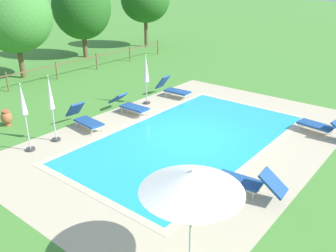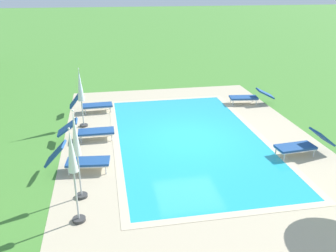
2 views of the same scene
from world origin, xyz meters
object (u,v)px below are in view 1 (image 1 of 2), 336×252
Objects in this scene: tree_centre at (82,8)px; sun_lounger_north_mid at (85,119)px; patio_umbrella_closed_row_centre at (51,101)px; patio_umbrella_closed_row_west at (24,107)px; sun_lounger_north_near_steps at (248,182)px; patio_umbrella_closed_row_mid_west at (146,72)px; tree_far_west at (14,17)px; sun_lounger_south_near_corner at (130,105)px; sun_lounger_north_far at (173,89)px; sun_lounger_north_end at (323,126)px; patio_umbrella_open_foreground at (192,182)px; terracotta_urn_near_fence at (6,117)px; tree_east_mid at (145,0)px.

sun_lounger_north_mid is at bearing -129.57° from tree_centre.
sun_lounger_north_mid is 1.90m from patio_umbrella_closed_row_centre.
patio_umbrella_closed_row_west is at bearing -136.57° from tree_centre.
tree_centre is at bearing 63.49° from sun_lounger_north_near_steps.
sun_lounger_north_near_steps is at bearing -118.18° from patio_umbrella_closed_row_mid_west.
tree_far_west reaches higher than sun_lounger_north_mid.
sun_lounger_south_near_corner is 0.81× the size of patio_umbrella_closed_row_centre.
sun_lounger_north_mid is 0.80× the size of patio_umbrella_closed_row_west.
sun_lounger_north_far is 0.79× the size of patio_umbrella_closed_row_mid_west.
sun_lounger_north_mid reaches higher than sun_lounger_north_near_steps.
patio_umbrella_closed_row_west is (-7.79, 7.59, 1.26)m from sun_lounger_north_end.
patio_umbrella_open_foreground reaches higher than patio_umbrella_closed_row_mid_west.
sun_lounger_north_end is at bearing -44.25° from patio_umbrella_closed_row_west.
tree_centre is (10.57, 7.89, 3.16)m from terracotta_urn_near_fence.
patio_umbrella_open_foreground reaches higher than sun_lounger_south_near_corner.
patio_umbrella_closed_row_west is 6.26m from patio_umbrella_closed_row_mid_west.
patio_umbrella_closed_row_mid_west is (1.39, 0.22, 1.18)m from sun_lounger_south_near_corner.
patio_umbrella_closed_row_centre is at bearing -175.41° from sun_lounger_north_mid.
sun_lounger_north_mid is at bearing 65.22° from patio_umbrella_open_foreground.
tree_far_west reaches higher than patio_umbrella_closed_row_mid_west.
sun_lounger_south_near_corner is at bearing -120.64° from tree_centre.
patio_umbrella_open_foreground is at bearing -110.42° from tree_far_west.
sun_lounger_north_end is 10.21m from patio_umbrella_closed_row_centre.
sun_lounger_north_end is (5.26, -7.69, -0.04)m from sun_lounger_north_mid.
tree_centre is (3.33, 10.84, 3.12)m from sun_lounger_north_far.
tree_east_mid is (9.44, 17.55, 3.39)m from sun_lounger_north_end.
terracotta_urn_near_fence is 8.30m from tree_far_west.
terracotta_urn_near_fence is at bearing -125.65° from tree_far_west.
patio_umbrella_closed_row_west is 0.44× the size of tree_east_mid.
tree_far_west reaches higher than sun_lounger_north_near_steps.
sun_lounger_north_near_steps is 0.35× the size of tree_centre.
patio_umbrella_closed_row_west is 20.02m from tree_east_mid.
sun_lounger_north_near_steps is 0.37× the size of tree_far_west.
tree_centre is (11.25, 10.65, 1.90)m from patio_umbrella_closed_row_west.
sun_lounger_north_far is 2.04m from patio_umbrella_closed_row_mid_west.
patio_umbrella_closed_row_centre is (-1.29, 7.19, 1.19)m from sun_lounger_north_near_steps.
tree_centre is (10.20, 10.67, 1.95)m from patio_umbrella_closed_row_centre.
tree_centre is at bearing 15.20° from tree_far_west.
patio_umbrella_closed_row_mid_west is at bearing 0.04° from sun_lounger_north_mid.
sun_lounger_north_end is (-0.12, -7.40, -0.04)m from sun_lounger_north_far.
patio_umbrella_closed_row_west is 15.61m from tree_centre.
sun_lounger_north_near_steps reaches higher than terracotta_urn_near_fence.
sun_lounger_north_mid is 5.39m from sun_lounger_north_far.
tree_centre is at bearing 64.68° from patio_umbrella_closed_row_mid_west.
tree_centre is at bearing 173.45° from tree_east_mid.
tree_centre is at bearing 56.08° from patio_umbrella_open_foreground.
patio_umbrella_closed_row_centre is at bearing 100.15° from sun_lounger_north_near_steps.
sun_lounger_north_near_steps is 7.53m from sun_lounger_south_near_corner.
sun_lounger_south_near_corner is 0.37× the size of tree_far_west.
patio_umbrella_closed_row_centre reaches higher than sun_lounger_north_far.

